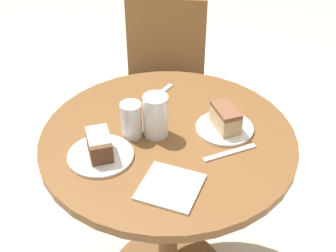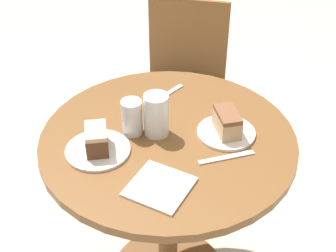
{
  "view_description": "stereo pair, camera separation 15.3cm",
  "coord_description": "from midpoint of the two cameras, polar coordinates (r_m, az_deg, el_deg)",
  "views": [
    {
      "loc": [
        0.1,
        -1.22,
        1.72
      ],
      "look_at": [
        0.0,
        0.0,
        0.81
      ],
      "focal_mm": 50.0,
      "sensor_mm": 36.0,
      "label": 1
    },
    {
      "loc": [
        0.25,
        -1.2,
        1.72
      ],
      "look_at": [
        0.0,
        0.0,
        0.81
      ],
      "focal_mm": 50.0,
      "sensor_mm": 36.0,
      "label": 2
    }
  ],
  "objects": [
    {
      "name": "table",
      "position": [
        1.68,
        2.62,
        -6.65
      ],
      "size": [
        0.85,
        0.85,
        0.77
      ],
      "color": "brown",
      "rests_on": "ground_plane"
    },
    {
      "name": "chair",
      "position": [
        2.34,
        3.6,
        4.26
      ],
      "size": [
        0.42,
        0.42,
        0.89
      ],
      "rotation": [
        0.0,
        0.0,
        -0.02
      ],
      "color": "brown",
      "rests_on": "ground_plane"
    },
    {
      "name": "glass_lemonade",
      "position": [
        1.52,
        1.43,
        1.01
      ],
      "size": [
        0.08,
        0.08,
        0.15
      ],
      "color": "silver",
      "rests_on": "table"
    },
    {
      "name": "napkin_stack",
      "position": [
        1.36,
        2.21,
        -7.54
      ],
      "size": [
        0.21,
        0.21,
        0.01
      ],
      "rotation": [
        0.0,
        0.0,
        -0.28
      ],
      "color": "white",
      "rests_on": "table"
    },
    {
      "name": "spoon",
      "position": [
        1.76,
        2.48,
        3.9
      ],
      "size": [
        0.09,
        0.15,
        0.0
      ],
      "rotation": [
        0.0,
        0.0,
        1.05
      ],
      "color": "silver",
      "rests_on": "table"
    },
    {
      "name": "cake_slice_far",
      "position": [
        1.46,
        -5.77,
        -1.72
      ],
      "size": [
        0.1,
        0.12,
        0.08
      ],
      "rotation": [
        0.0,
        0.0,
        0.36
      ],
      "color": "brown",
      "rests_on": "plate_far"
    },
    {
      "name": "cake_slice_near",
      "position": [
        1.55,
        10.02,
        0.38
      ],
      "size": [
        0.11,
        0.13,
        0.08
      ],
      "rotation": [
        0.0,
        0.0,
        0.42
      ],
      "color": "tan",
      "rests_on": "plate_near"
    },
    {
      "name": "fork",
      "position": [
        1.48,
        10.1,
        -3.91
      ],
      "size": [
        0.17,
        0.1,
        0.0
      ],
      "rotation": [
        0.0,
        0.0,
        0.5
      ],
      "color": "silver",
      "rests_on": "table"
    },
    {
      "name": "glass_water",
      "position": [
        1.53,
        -1.57,
        0.74
      ],
      "size": [
        0.07,
        0.07,
        0.12
      ],
      "color": "silver",
      "rests_on": "table"
    },
    {
      "name": "plate_near",
      "position": [
        1.58,
        9.86,
        -0.89
      ],
      "size": [
        0.19,
        0.19,
        0.01
      ],
      "color": "silver",
      "rests_on": "table"
    },
    {
      "name": "plate_far",
      "position": [
        1.49,
        -5.66,
        -3.05
      ],
      "size": [
        0.21,
        0.21,
        0.01
      ],
      "color": "silver",
      "rests_on": "table"
    }
  ]
}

